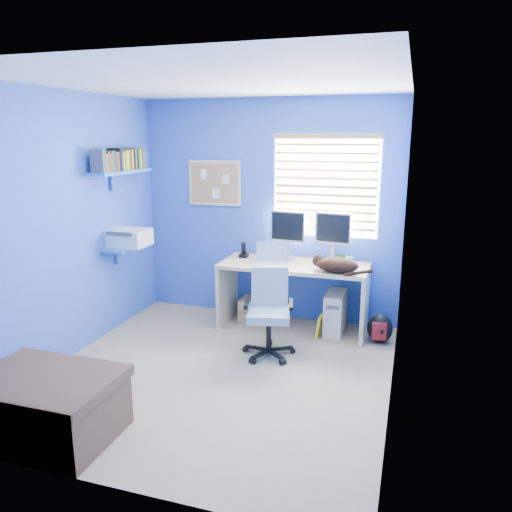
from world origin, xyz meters
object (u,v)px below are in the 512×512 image
(laptop, at_px, (271,255))
(cat, at_px, (337,265))
(desk, at_px, (293,296))
(tower_pc, at_px, (335,312))
(office_chair, at_px, (269,324))

(laptop, xyz_separation_m, cat, (0.72, -0.08, -0.03))
(desk, bearing_deg, cat, -23.26)
(tower_pc, bearing_deg, desk, -175.59)
(cat, relative_size, office_chair, 0.51)
(desk, height_order, office_chair, office_chair)
(desk, xyz_separation_m, tower_pc, (0.46, 0.03, -0.14))
(office_chair, bearing_deg, cat, 41.70)
(desk, distance_m, cat, 0.70)
(laptop, height_order, tower_pc, laptop)
(cat, height_order, tower_pc, cat)
(laptop, bearing_deg, office_chair, -87.12)
(laptop, height_order, office_chair, laptop)
(tower_pc, bearing_deg, office_chair, -124.54)
(desk, distance_m, tower_pc, 0.49)
(desk, distance_m, laptop, 0.55)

